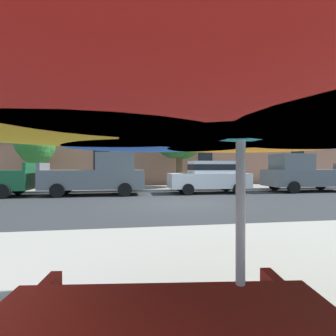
% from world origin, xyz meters
% --- Properties ---
extents(ground_plane, '(120.00, 120.00, 0.00)m').
position_xyz_m(ground_plane, '(0.00, 0.00, 0.00)').
color(ground_plane, '#2D3033').
extents(sidewalk_far, '(56.00, 3.60, 0.12)m').
position_xyz_m(sidewalk_far, '(0.00, 6.80, 0.06)').
color(sidewalk_far, gray).
rests_on(sidewalk_far, ground).
extents(apartment_building, '(46.01, 12.08, 19.20)m').
position_xyz_m(apartment_building, '(0.00, 14.99, 9.60)').
color(apartment_building, '#A87056').
rests_on(apartment_building, ground).
extents(pickup_gray, '(5.10, 2.12, 2.20)m').
position_xyz_m(pickup_gray, '(-3.52, 3.70, 1.03)').
color(pickup_gray, slate).
rests_on(pickup_gray, ground).
extents(sedan_white, '(4.40, 1.98, 1.78)m').
position_xyz_m(sedan_white, '(2.45, 3.70, 0.95)').
color(sedan_white, silver).
rests_on(sedan_white, ground).
extents(pickup_gray_midblock, '(5.10, 2.12, 2.20)m').
position_xyz_m(pickup_gray_midblock, '(8.27, 3.70, 1.03)').
color(pickup_gray_midblock, slate).
rests_on(pickup_gray_midblock, ground).
extents(street_tree_left, '(2.28, 2.33, 3.98)m').
position_xyz_m(street_tree_left, '(-7.58, 6.98, 2.74)').
color(street_tree_left, '#4C3823').
rests_on(street_tree_left, ground).
extents(street_tree_middle, '(3.41, 3.22, 5.01)m').
position_xyz_m(street_tree_middle, '(1.36, 6.69, 3.47)').
color(street_tree_middle, brown).
rests_on(street_tree_middle, ground).
extents(patio_umbrella, '(3.36, 3.12, 2.28)m').
position_xyz_m(patio_umbrella, '(-1.46, -9.00, 1.95)').
color(patio_umbrella, silver).
rests_on(patio_umbrella, ground).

